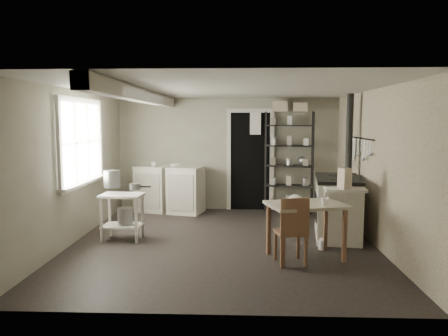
{
  "coord_description": "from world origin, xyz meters",
  "views": [
    {
      "loc": [
        0.28,
        -6.46,
        1.83
      ],
      "look_at": [
        0.0,
        0.3,
        1.1
      ],
      "focal_mm": 35.0,
      "sensor_mm": 36.0,
      "label": 1
    }
  ],
  "objects_px": {
    "prep_table": "(122,214)",
    "flour_sack": "(295,204)",
    "chair": "(291,227)",
    "stove": "(337,210)",
    "base_cabinets": "(170,189)",
    "shelf_rack": "(289,165)",
    "work_table": "(305,230)",
    "stockpot": "(112,179)"
  },
  "relations": [
    {
      "from": "shelf_rack",
      "to": "stockpot",
      "type": "bearing_deg",
      "value": -130.5
    },
    {
      "from": "stove",
      "to": "chair",
      "type": "xyz_separation_m",
      "value": [
        -0.88,
        -1.33,
        0.04
      ]
    },
    {
      "from": "prep_table",
      "to": "shelf_rack",
      "type": "distance_m",
      "value": 3.62
    },
    {
      "from": "base_cabinets",
      "to": "work_table",
      "type": "relative_size",
      "value": 1.44
    },
    {
      "from": "shelf_rack",
      "to": "flour_sack",
      "type": "height_order",
      "value": "shelf_rack"
    },
    {
      "from": "stove",
      "to": "chair",
      "type": "height_order",
      "value": "chair"
    },
    {
      "from": "prep_table",
      "to": "stove",
      "type": "relative_size",
      "value": 0.59
    },
    {
      "from": "prep_table",
      "to": "shelf_rack",
      "type": "height_order",
      "value": "shelf_rack"
    },
    {
      "from": "shelf_rack",
      "to": "base_cabinets",
      "type": "bearing_deg",
      "value": -163.51
    },
    {
      "from": "base_cabinets",
      "to": "chair",
      "type": "height_order",
      "value": "chair"
    },
    {
      "from": "stockpot",
      "to": "work_table",
      "type": "bearing_deg",
      "value": -17.21
    },
    {
      "from": "stockpot",
      "to": "base_cabinets",
      "type": "bearing_deg",
      "value": 74.57
    },
    {
      "from": "base_cabinets",
      "to": "shelf_rack",
      "type": "height_order",
      "value": "shelf_rack"
    },
    {
      "from": "prep_table",
      "to": "flour_sack",
      "type": "height_order",
      "value": "prep_table"
    },
    {
      "from": "stockpot",
      "to": "base_cabinets",
      "type": "distance_m",
      "value": 2.16
    },
    {
      "from": "base_cabinets",
      "to": "stove",
      "type": "relative_size",
      "value": 1.16
    },
    {
      "from": "work_table",
      "to": "flour_sack",
      "type": "distance_m",
      "value": 2.58
    },
    {
      "from": "stockpot",
      "to": "chair",
      "type": "distance_m",
      "value": 2.9
    },
    {
      "from": "stockpot",
      "to": "chair",
      "type": "bearing_deg",
      "value": -22.76
    },
    {
      "from": "prep_table",
      "to": "work_table",
      "type": "distance_m",
      "value": 2.81
    },
    {
      "from": "chair",
      "to": "flour_sack",
      "type": "bearing_deg",
      "value": 71.4
    },
    {
      "from": "base_cabinets",
      "to": "flour_sack",
      "type": "distance_m",
      "value": 2.51
    },
    {
      "from": "flour_sack",
      "to": "shelf_rack",
      "type": "bearing_deg",
      "value": 98.33
    },
    {
      "from": "stockpot",
      "to": "prep_table",
      "type": "bearing_deg",
      "value": -25.03
    },
    {
      "from": "shelf_rack",
      "to": "work_table",
      "type": "bearing_deg",
      "value": -78.44
    },
    {
      "from": "base_cabinets",
      "to": "work_table",
      "type": "height_order",
      "value": "base_cabinets"
    },
    {
      "from": "work_table",
      "to": "chair",
      "type": "xyz_separation_m",
      "value": [
        -0.22,
        -0.22,
        0.1
      ]
    },
    {
      "from": "flour_sack",
      "to": "base_cabinets",
      "type": "bearing_deg",
      "value": 171.98
    },
    {
      "from": "stove",
      "to": "prep_table",
      "type": "bearing_deg",
      "value": -166.95
    },
    {
      "from": "shelf_rack",
      "to": "chair",
      "type": "distance_m",
      "value": 3.31
    },
    {
      "from": "stockpot",
      "to": "flour_sack",
      "type": "bearing_deg",
      "value": 28.97
    },
    {
      "from": "base_cabinets",
      "to": "shelf_rack",
      "type": "bearing_deg",
      "value": 16.83
    },
    {
      "from": "stockpot",
      "to": "stove",
      "type": "xyz_separation_m",
      "value": [
        3.52,
        0.23,
        -0.5
      ]
    },
    {
      "from": "stockpot",
      "to": "shelf_rack",
      "type": "distance_m",
      "value": 3.66
    },
    {
      "from": "base_cabinets",
      "to": "shelf_rack",
      "type": "distance_m",
      "value": 2.46
    },
    {
      "from": "prep_table",
      "to": "stove",
      "type": "distance_m",
      "value": 3.36
    },
    {
      "from": "prep_table",
      "to": "chair",
      "type": "xyz_separation_m",
      "value": [
        2.46,
        -1.03,
        0.08
      ]
    },
    {
      "from": "stove",
      "to": "shelf_rack",
      "type": "bearing_deg",
      "value": 113.91
    },
    {
      "from": "prep_table",
      "to": "flour_sack",
      "type": "relative_size",
      "value": 1.66
    },
    {
      "from": "prep_table",
      "to": "chair",
      "type": "bearing_deg",
      "value": -22.6
    },
    {
      "from": "chair",
      "to": "flour_sack",
      "type": "relative_size",
      "value": 2.05
    },
    {
      "from": "shelf_rack",
      "to": "flour_sack",
      "type": "xyz_separation_m",
      "value": [
        0.07,
        -0.47,
        -0.71
      ]
    }
  ]
}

